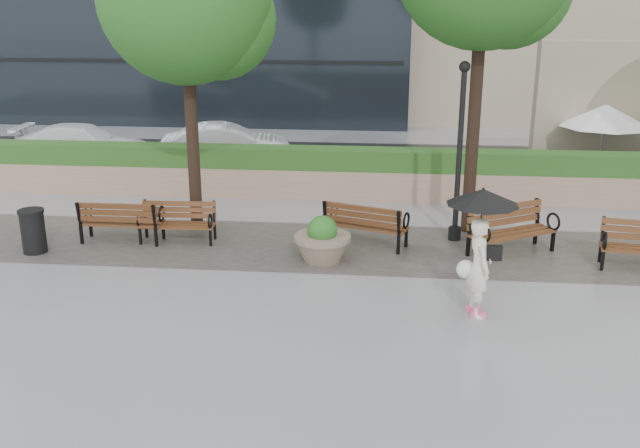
# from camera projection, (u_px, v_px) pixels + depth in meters

# --- Properties ---
(ground) EXTENTS (100.00, 100.00, 0.00)m
(ground) POSITION_uv_depth(u_px,v_px,m) (369.00, 306.00, 12.57)
(ground) COLOR gray
(ground) RESTS_ON ground
(cobble_strip) EXTENTS (28.00, 3.20, 0.01)m
(cobble_strip) POSITION_uv_depth(u_px,v_px,m) (373.00, 248.00, 15.41)
(cobble_strip) COLOR #383330
(cobble_strip) RESTS_ON ground
(hedge_wall) EXTENTS (24.00, 0.80, 1.35)m
(hedge_wall) POSITION_uv_depth(u_px,v_px,m) (378.00, 174.00, 19.00)
(hedge_wall) COLOR tan
(hedge_wall) RESTS_ON ground
(asphalt_street) EXTENTS (40.00, 7.00, 0.00)m
(asphalt_street) POSITION_uv_depth(u_px,v_px,m) (380.00, 165.00, 22.99)
(asphalt_street) COLOR black
(asphalt_street) RESTS_ON ground
(bench_0) EXTENTS (1.79, 0.73, 0.95)m
(bench_0) POSITION_uv_depth(u_px,v_px,m) (122.00, 230.00, 15.74)
(bench_0) COLOR #5A301A
(bench_0) RESTS_ON ground
(bench_1) EXTENTS (1.67, 0.71, 0.88)m
(bench_1) POSITION_uv_depth(u_px,v_px,m) (178.00, 231.00, 15.74)
(bench_1) COLOR #5A301A
(bench_1) RESTS_ON ground
(bench_2) EXTENTS (1.92, 1.28, 0.96)m
(bench_2) POSITION_uv_depth(u_px,v_px,m) (365.00, 233.00, 15.54)
(bench_2) COLOR #5A301A
(bench_2) RESTS_ON ground
(bench_3) EXTENTS (2.01, 1.62, 1.02)m
(bench_3) POSITION_uv_depth(u_px,v_px,m) (511.00, 240.00, 15.01)
(bench_3) COLOR #5A301A
(bench_3) RESTS_ON ground
(planter_left) EXTENTS (1.17, 1.17, 0.98)m
(planter_left) POSITION_uv_depth(u_px,v_px,m) (322.00, 244.00, 14.55)
(planter_left) COLOR #7F6B56
(planter_left) RESTS_ON ground
(trash_bin) EXTENTS (0.54, 0.54, 0.90)m
(trash_bin) POSITION_uv_depth(u_px,v_px,m) (33.00, 232.00, 15.04)
(trash_bin) COLOR black
(trash_bin) RESTS_ON ground
(lamppost) EXTENTS (0.28, 0.28, 3.93)m
(lamppost) POSITION_uv_depth(u_px,v_px,m) (459.00, 165.00, 15.43)
(lamppost) COLOR black
(lamppost) RESTS_ON ground
(tree_0) EXTENTS (3.78, 3.75, 7.07)m
(tree_0) POSITION_uv_depth(u_px,v_px,m) (193.00, 3.00, 15.26)
(tree_0) COLOR black
(tree_0) RESTS_ON ground
(patio_umb_white) EXTENTS (2.50, 2.50, 2.30)m
(patio_umb_white) POSITION_uv_depth(u_px,v_px,m) (605.00, 116.00, 19.96)
(patio_umb_white) COLOR black
(patio_umb_white) RESTS_ON ground
(car_left) EXTENTS (4.39, 2.03, 1.24)m
(car_left) POSITION_uv_depth(u_px,v_px,m) (84.00, 144.00, 23.16)
(car_left) COLOR white
(car_left) RESTS_ON ground
(car_right) EXTENTS (4.27, 2.21, 1.34)m
(car_right) POSITION_uv_depth(u_px,v_px,m) (227.00, 145.00, 22.69)
(car_right) COLOR white
(car_right) RESTS_ON ground
(pedestrian) EXTENTS (1.20, 1.20, 2.21)m
(pedestrian) POSITION_uv_depth(u_px,v_px,m) (480.00, 240.00, 11.85)
(pedestrian) COLOR #F0E9CA
(pedestrian) RESTS_ON ground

